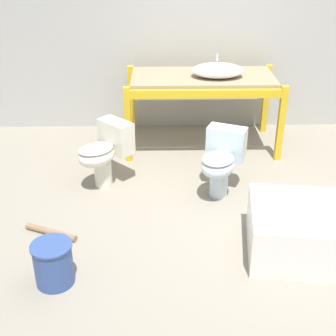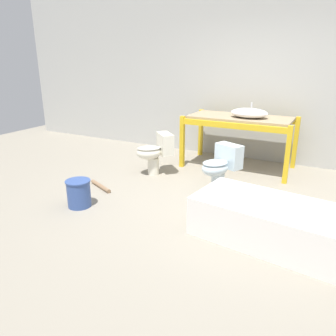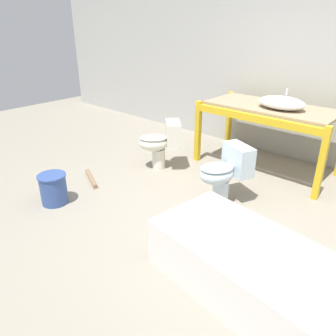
{
  "view_description": "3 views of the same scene",
  "coord_description": "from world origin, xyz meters",
  "px_view_note": "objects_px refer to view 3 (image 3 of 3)",
  "views": [
    {
      "loc": [
        -0.66,
        -3.57,
        2.43
      ],
      "look_at": [
        -0.59,
        0.0,
        0.55
      ],
      "focal_mm": 50.0,
      "sensor_mm": 36.0,
      "label": 1
    },
    {
      "loc": [
        1.3,
        -3.62,
        1.78
      ],
      "look_at": [
        -0.54,
        -0.14,
        0.46
      ],
      "focal_mm": 35.0,
      "sensor_mm": 36.0,
      "label": 2
    },
    {
      "loc": [
        1.64,
        -2.35,
        1.91
      ],
      "look_at": [
        -0.44,
        -0.02,
        0.48
      ],
      "focal_mm": 35.0,
      "sensor_mm": 36.0,
      "label": 3
    }
  ],
  "objects_px": {
    "bucket_white": "(53,188)",
    "toilet_far": "(225,171)",
    "bathtub_main": "(250,265)",
    "sink_basin": "(282,103)",
    "toilet_near": "(161,142)"
  },
  "relations": [
    {
      "from": "sink_basin",
      "to": "bathtub_main",
      "type": "relative_size",
      "value": 0.37
    },
    {
      "from": "bucket_white",
      "to": "toilet_far",
      "type": "bearing_deg",
      "value": 42.63
    },
    {
      "from": "toilet_near",
      "to": "toilet_far",
      "type": "distance_m",
      "value": 1.18
    },
    {
      "from": "bathtub_main",
      "to": "sink_basin",
      "type": "bearing_deg",
      "value": 118.93
    },
    {
      "from": "bathtub_main",
      "to": "toilet_near",
      "type": "relative_size",
      "value": 2.45
    },
    {
      "from": "toilet_far",
      "to": "sink_basin",
      "type": "bearing_deg",
      "value": 110.35
    },
    {
      "from": "toilet_near",
      "to": "bucket_white",
      "type": "relative_size",
      "value": 1.9
    },
    {
      "from": "toilet_far",
      "to": "bucket_white",
      "type": "bearing_deg",
      "value": -113.7
    },
    {
      "from": "toilet_near",
      "to": "bucket_white",
      "type": "xyz_separation_m",
      "value": [
        -0.24,
        -1.51,
        -0.2
      ]
    },
    {
      "from": "toilet_far",
      "to": "bucket_white",
      "type": "height_order",
      "value": "toilet_far"
    },
    {
      "from": "toilet_near",
      "to": "toilet_far",
      "type": "xyz_separation_m",
      "value": [
        1.16,
        -0.22,
        0.0
      ]
    },
    {
      "from": "bathtub_main",
      "to": "toilet_near",
      "type": "bearing_deg",
      "value": 156.72
    },
    {
      "from": "bathtub_main",
      "to": "toilet_far",
      "type": "relative_size",
      "value": 2.45
    },
    {
      "from": "sink_basin",
      "to": "bucket_white",
      "type": "bearing_deg",
      "value": -121.45
    },
    {
      "from": "toilet_far",
      "to": "bucket_white",
      "type": "xyz_separation_m",
      "value": [
        -1.4,
        -1.29,
        -0.2
      ]
    }
  ]
}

